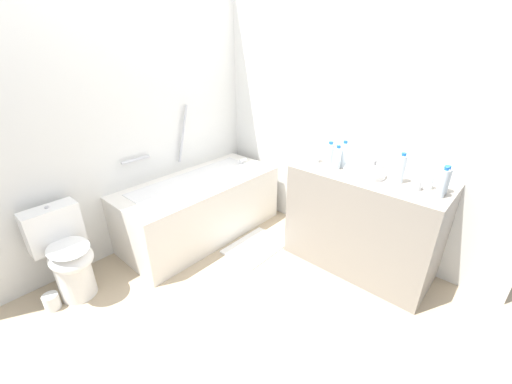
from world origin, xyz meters
TOP-DOWN VIEW (x-y plane):
  - ground_plane at (0.00, 0.00)m, footprint 3.71×3.71m
  - wall_back_tiled at (0.00, 1.38)m, footprint 3.11×0.10m
  - wall_right_mirror at (1.41, 0.00)m, footprint 0.10×3.06m
  - bathtub at (0.47, 0.98)m, footprint 1.60×0.70m
  - toilet at (-0.76, 1.05)m, footprint 0.38×0.50m
  - vanity_counter at (1.07, -0.45)m, footprint 0.56×1.20m
  - sink_basin at (1.03, -0.42)m, footprint 0.32×0.32m
  - sink_faucet at (1.21, -0.42)m, footprint 0.13×0.15m
  - water_bottle_0 at (1.09, -0.95)m, footprint 0.07×0.07m
  - water_bottle_1 at (1.08, -0.21)m, footprint 0.06×0.06m
  - water_bottle_2 at (1.10, -0.07)m, footprint 0.07×0.07m
  - water_bottle_3 at (1.07, -0.67)m, footprint 0.06×0.06m
  - water_bottle_4 at (1.01, -0.96)m, footprint 0.06×0.06m
  - water_bottle_5 at (1.01, -0.18)m, footprint 0.06×0.06m
  - drinking_glass_0 at (1.02, -0.81)m, footprint 0.06×0.06m
  - drinking_glass_1 at (1.03, 0.04)m, footprint 0.08×0.08m
  - drinking_glass_2 at (1.09, -0.86)m, footprint 0.07×0.07m
  - bath_mat at (0.64, 0.38)m, footprint 0.58×0.41m
  - toilet_paper_roll at (-0.95, 1.01)m, footprint 0.11×0.11m

SIDE VIEW (x-z plane):
  - ground_plane at x=0.00m, z-range 0.00..0.00m
  - bath_mat at x=0.64m, z-range 0.00..0.01m
  - toilet_paper_roll at x=-0.95m, z-range 0.00..0.12m
  - bathtub at x=0.47m, z-range -0.31..0.95m
  - toilet at x=-0.76m, z-range 0.00..0.73m
  - vanity_counter at x=1.07m, z-range 0.00..0.87m
  - sink_basin at x=1.03m, z-range 0.87..0.91m
  - sink_faucet at x=1.21m, z-range 0.86..0.94m
  - drinking_glass_0 at x=1.02m, z-range 0.87..0.95m
  - drinking_glass_1 at x=1.03m, z-range 0.87..0.96m
  - drinking_glass_2 at x=1.09m, z-range 0.87..0.97m
  - water_bottle_2 at x=1.10m, z-range 0.86..1.05m
  - water_bottle_0 at x=1.09m, z-range 0.86..1.06m
  - water_bottle_5 at x=1.01m, z-range 0.86..1.06m
  - water_bottle_4 at x=1.01m, z-range 0.86..1.08m
  - water_bottle_1 at x=1.08m, z-range 0.86..1.09m
  - water_bottle_3 at x=1.07m, z-range 0.86..1.09m
  - wall_back_tiled at x=0.00m, z-range 0.00..2.41m
  - wall_right_mirror at x=1.41m, z-range 0.00..2.41m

